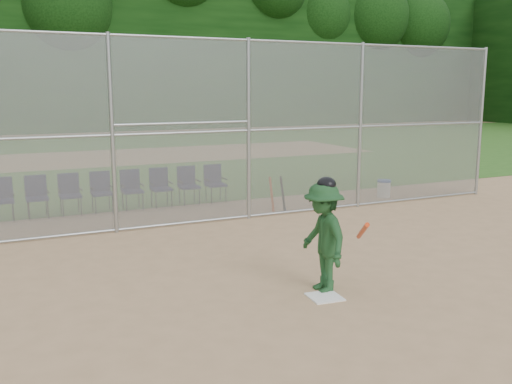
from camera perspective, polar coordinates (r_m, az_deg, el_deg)
name	(u,v)px	position (r m, az deg, el deg)	size (l,w,h in m)	color
ground	(331,296)	(8.35, 7.48, -10.28)	(100.00, 100.00, 0.00)	tan
grass_strip	(100,158)	(25.08, -15.36, 3.31)	(100.00, 100.00, 0.00)	#2B5B1B
dirt_patch_far	(100,158)	(25.08, -15.36, 3.32)	(24.00, 24.00, 0.00)	tan
backstop_fence	(206,129)	(12.34, -5.00, 6.33)	(16.09, 0.09, 4.00)	gray
treeline	(85,28)	(27.00, -16.71, 15.42)	(81.00, 60.00, 11.00)	black
home_plate	(325,297)	(8.28, 6.88, -10.37)	(0.44, 0.44, 0.02)	white
batter_at_plate	(323,236)	(8.30, 6.74, -4.44)	(0.95, 1.31, 1.69)	#1C4722
water_cooler	(384,188)	(15.84, 12.67, 0.35)	(0.38, 0.38, 0.48)	white
spare_bats	(277,194)	(13.71, 2.13, -0.20)	(0.36, 0.30, 0.84)	#D84C14
chair_0	(2,200)	(13.84, -24.03, -0.73)	(0.54, 0.52, 0.96)	#0F1137
chair_1	(37,197)	(13.87, -21.04, -0.50)	(0.54, 0.52, 0.96)	#0F1137
chair_2	(70,195)	(13.94, -18.08, -0.27)	(0.54, 0.52, 0.96)	#0F1137
chair_3	(102,192)	(14.04, -15.14, -0.04)	(0.54, 0.52, 0.96)	#0F1137
chair_4	(132,190)	(14.18, -12.26, 0.19)	(0.54, 0.52, 0.96)	#0F1137
chair_5	(161,188)	(14.36, -9.45, 0.41)	(0.54, 0.52, 0.96)	#0F1137
chair_6	(189,186)	(14.57, -6.70, 0.62)	(0.54, 0.52, 0.96)	#0F1137
chair_7	(216,184)	(14.82, -4.04, 0.83)	(0.54, 0.52, 0.96)	#0F1137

